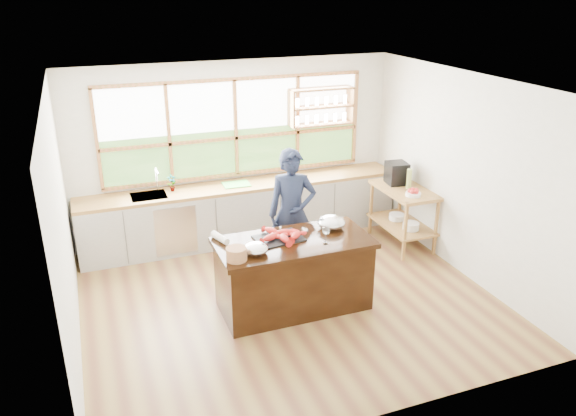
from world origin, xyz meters
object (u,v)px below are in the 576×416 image
island (294,274)px  cook (292,213)px  espresso_machine (397,173)px  wicker_basket (236,254)px

island → cook: bearing=70.2°
cook → espresso_machine: size_ratio=5.31×
island → wicker_basket: size_ratio=8.02×
island → espresso_machine: size_ratio=5.59×
island → espresso_machine: 2.64m
wicker_basket → island: bearing=17.7°
espresso_machine → wicker_basket: bearing=-144.3°
island → wicker_basket: (-0.77, -0.25, 0.52)m
cook → espresso_machine: bearing=31.1°
island → cook: size_ratio=1.05×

